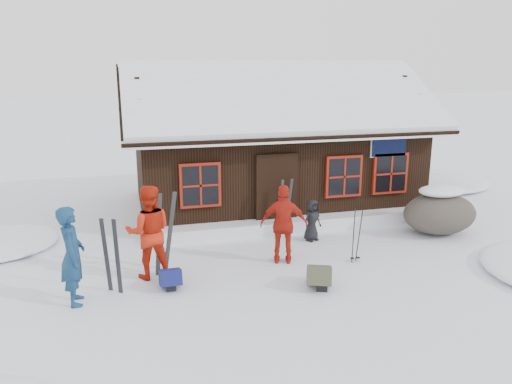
# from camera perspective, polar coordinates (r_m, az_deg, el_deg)

# --- Properties ---
(ground) EXTENTS (120.00, 120.00, 0.00)m
(ground) POSITION_cam_1_polar(r_m,az_deg,el_deg) (10.94, 1.60, -8.69)
(ground) COLOR white
(ground) RESTS_ON ground
(mountain_hut) EXTENTS (8.90, 6.09, 4.42)m
(mountain_hut) POSITION_cam_1_polar(r_m,az_deg,el_deg) (15.50, 1.68, 4.33)
(mountain_hut) COLOR black
(mountain_hut) RESTS_ON ground
(snow_drift) EXTENTS (7.60, 0.60, 0.35)m
(snow_drift) POSITION_cam_1_polar(r_m,az_deg,el_deg) (13.32, 5.02, -3.63)
(snow_drift) COLOR white
(snow_drift) RESTS_ON ground
(snow_mounds) EXTENTS (20.60, 13.20, 0.48)m
(snow_mounds) POSITION_cam_1_polar(r_m,az_deg,el_deg) (13.09, 6.21, -4.80)
(snow_mounds) COLOR white
(snow_mounds) RESTS_ON ground
(skier_teal) EXTENTS (0.48, 0.70, 1.86)m
(skier_teal) POSITION_cam_1_polar(r_m,az_deg,el_deg) (9.68, -20.26, -6.85)
(skier_teal) COLOR navy
(skier_teal) RESTS_ON ground
(skier_orange_left) EXTENTS (0.99, 0.79, 1.96)m
(skier_orange_left) POSITION_cam_1_polar(r_m,az_deg,el_deg) (10.40, -12.14, -4.49)
(skier_orange_left) COLOR red
(skier_orange_left) RESTS_ON ground
(skier_orange_right) EXTENTS (1.12, 0.73, 1.77)m
(skier_orange_right) POSITION_cam_1_polar(r_m,az_deg,el_deg) (10.95, 3.22, -3.73)
(skier_orange_right) COLOR #AE1E11
(skier_orange_right) RESTS_ON ground
(skier_crouched) EXTENTS (0.61, 0.52, 1.05)m
(skier_crouched) POSITION_cam_1_polar(r_m,az_deg,el_deg) (12.49, 6.42, -3.23)
(skier_crouched) COLOR black
(skier_crouched) RESTS_ON ground
(boulder) EXTENTS (1.94, 1.45, 1.14)m
(boulder) POSITION_cam_1_polar(r_m,az_deg,el_deg) (13.76, 20.25, -2.17)
(boulder) COLOR #4E473F
(boulder) RESTS_ON ground
(ski_pair_left) EXTENTS (0.55, 0.36, 1.76)m
(ski_pair_left) POSITION_cam_1_polar(r_m,az_deg,el_deg) (10.70, -10.42, -4.70)
(ski_pair_left) COLOR black
(ski_pair_left) RESTS_ON ground
(ski_pair_mid) EXTENTS (0.35, 0.25, 1.53)m
(ski_pair_mid) POSITION_cam_1_polar(r_m,az_deg,el_deg) (10.01, -16.16, -7.14)
(ski_pair_mid) COLOR black
(ski_pair_mid) RESTS_ON ground
(ski_pair_right) EXTENTS (0.46, 0.24, 1.53)m
(ski_pair_right) POSITION_cam_1_polar(r_m,az_deg,el_deg) (12.74, 3.30, -1.92)
(ski_pair_right) COLOR black
(ski_pair_right) RESTS_ON ground
(ski_poles) EXTENTS (0.22, 0.11, 1.26)m
(ski_poles) POSITION_cam_1_polar(r_m,az_deg,el_deg) (11.30, 11.39, -5.00)
(ski_poles) COLOR black
(ski_poles) RESTS_ON ground
(backpack_blue) EXTENTS (0.42, 0.56, 0.30)m
(backpack_blue) POSITION_cam_1_polar(r_m,az_deg,el_deg) (10.11, -9.76, -9.98)
(backpack_blue) COLOR #131954
(backpack_blue) RESTS_ON ground
(backpack_olive) EXTENTS (0.69, 0.78, 0.35)m
(backpack_olive) POSITION_cam_1_polar(r_m,az_deg,el_deg) (10.06, 7.20, -9.86)
(backpack_olive) COLOR #424330
(backpack_olive) RESTS_ON ground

